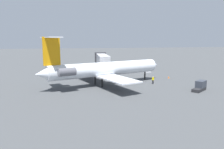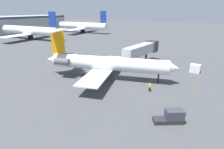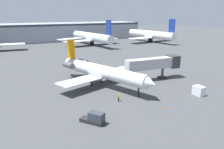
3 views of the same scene
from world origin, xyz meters
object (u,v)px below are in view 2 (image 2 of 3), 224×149
at_px(cargo_container_uld, 195,68).
at_px(parked_airliner_centre, 30,31).
at_px(jet_bridge, 143,49).
at_px(baggage_tug_lead, 172,117).
at_px(ground_crew_marshaller, 150,87).
at_px(regional_jet, 105,63).
at_px(traffic_cone_near, 194,88).
at_px(parked_airliner_east_mid, 83,26).

distance_m(cargo_container_uld, parked_airliner_centre, 80.24).
xyz_separation_m(jet_bridge, baggage_tug_lead, (-23.70, -15.34, -3.40)).
bearing_deg(ground_crew_marshaller, regional_jet, 85.00).
bearing_deg(traffic_cone_near, parked_airliner_east_mid, 54.90).
bearing_deg(parked_airliner_east_mid, jet_bridge, -125.55).
bearing_deg(parked_airliner_centre, regional_jet, -110.81).
distance_m(jet_bridge, baggage_tug_lead, 28.43).
bearing_deg(jet_bridge, baggage_tug_lead, -147.08).
bearing_deg(cargo_container_uld, parked_airliner_centre, 83.79).
relative_size(baggage_tug_lead, parked_airliner_centre, 0.11).
relative_size(cargo_container_uld, traffic_cone_near, 4.32).
bearing_deg(regional_jet, jet_bridge, -8.03).
bearing_deg(cargo_container_uld, parked_airliner_east_mid, 59.97).
height_order(cargo_container_uld, parked_airliner_centre, parked_airliner_centre).
bearing_deg(regional_jet, baggage_tug_lead, -116.69).
bearing_deg(jet_bridge, traffic_cone_near, -123.22).
bearing_deg(parked_airliner_centre, jet_bridge, -98.07).
distance_m(cargo_container_uld, parked_airliner_east_mid, 88.68).
xyz_separation_m(cargo_container_uld, parked_airliner_centre, (8.67, 79.70, 3.39)).
distance_m(parked_airliner_centre, parked_airliner_east_mid, 35.81).
height_order(baggage_tug_lead, cargo_container_uld, cargo_container_uld).
height_order(regional_jet, jet_bridge, regional_jet).
height_order(jet_bridge, parked_airliner_east_mid, parked_airliner_east_mid).
height_order(regional_jet, cargo_container_uld, regional_jet).
bearing_deg(parked_airliner_east_mid, parked_airliner_centre, 175.23).
bearing_deg(cargo_container_uld, ground_crew_marshaller, 163.92).
relative_size(baggage_tug_lead, parked_airliner_east_mid, 0.12).
distance_m(ground_crew_marshaller, baggage_tug_lead, 10.12).
distance_m(traffic_cone_near, parked_airliner_centre, 83.99).
bearing_deg(ground_crew_marshaller, jet_bridge, 29.25).
xyz_separation_m(jet_bridge, parked_airliner_east_mid, (45.05, 63.04, 0.14)).
bearing_deg(traffic_cone_near, ground_crew_marshaller, 130.53).
distance_m(ground_crew_marshaller, parked_airliner_centre, 79.14).
bearing_deg(ground_crew_marshaller, parked_airliner_east_mid, 49.73).
height_order(traffic_cone_near, parked_airliner_east_mid, parked_airliner_east_mid).
distance_m(regional_jet, parked_airliner_centre, 68.38).
bearing_deg(traffic_cone_near, jet_bridge, 56.78).
height_order(ground_crew_marshaller, cargo_container_uld, cargo_container_uld).
bearing_deg(jet_bridge, parked_airliner_east_mid, 54.45).
bearing_deg(traffic_cone_near, parked_airliner_centre, 76.52).
relative_size(jet_bridge, traffic_cone_near, 27.34).
bearing_deg(jet_bridge, regional_jet, 171.97).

